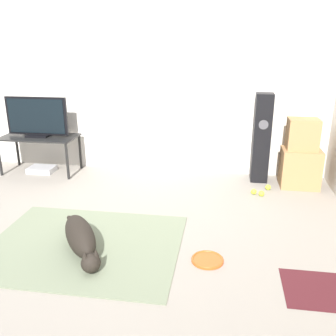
% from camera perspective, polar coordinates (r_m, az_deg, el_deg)
% --- Properties ---
extents(ground_plane, '(12.00, 12.00, 0.00)m').
position_cam_1_polar(ground_plane, '(3.53, -13.30, -10.86)').
color(ground_plane, gray).
extents(wall_back, '(8.00, 0.06, 2.55)m').
position_cam_1_polar(wall_back, '(5.10, -5.53, 13.76)').
color(wall_back, silver).
rests_on(wall_back, ground_plane).
extents(area_rug, '(1.69, 1.35, 0.01)m').
position_cam_1_polar(area_rug, '(3.47, -12.64, -11.36)').
color(area_rug, slate).
rests_on(area_rug, ground_plane).
extents(dog, '(0.60, 0.85, 0.26)m').
position_cam_1_polar(dog, '(3.31, -13.12, -10.33)').
color(dog, black).
rests_on(dog, area_rug).
extents(frisbee, '(0.27, 0.27, 0.03)m').
position_cam_1_polar(frisbee, '(3.19, 6.03, -13.73)').
color(frisbee, '#DB511E').
rests_on(frisbee, ground_plane).
extents(cardboard_box_lower, '(0.46, 0.36, 0.47)m').
position_cam_1_polar(cardboard_box_lower, '(4.87, 19.46, 0.00)').
color(cardboard_box_lower, '#A87A4C').
rests_on(cardboard_box_lower, ground_plane).
extents(cardboard_box_upper, '(0.36, 0.28, 0.37)m').
position_cam_1_polar(cardboard_box_upper, '(4.77, 19.84, 4.88)').
color(cardboard_box_upper, '#A87A4C').
rests_on(cardboard_box_upper, cardboard_box_lower).
extents(floor_speaker, '(0.21, 0.21, 1.12)m').
position_cam_1_polar(floor_speaker, '(4.83, 14.06, 4.40)').
color(floor_speaker, black).
rests_on(floor_speaker, ground_plane).
extents(tv_stand, '(1.01, 0.51, 0.50)m').
position_cam_1_polar(tv_stand, '(5.34, -19.02, 3.97)').
color(tv_stand, black).
rests_on(tv_stand, ground_plane).
extents(tv, '(0.84, 0.20, 0.53)m').
position_cam_1_polar(tv, '(5.28, -19.37, 7.29)').
color(tv, black).
rests_on(tv, tv_stand).
extents(tennis_ball_by_boxes, '(0.07, 0.07, 0.07)m').
position_cam_1_polar(tennis_ball_by_boxes, '(4.70, 15.00, -2.86)').
color(tennis_ball_by_boxes, '#C6E033').
rests_on(tennis_ball_by_boxes, ground_plane).
extents(tennis_ball_near_speaker, '(0.07, 0.07, 0.07)m').
position_cam_1_polar(tennis_ball_near_speaker, '(4.53, 12.94, -3.53)').
color(tennis_ball_near_speaker, '#C6E033').
rests_on(tennis_ball_near_speaker, ground_plane).
extents(tennis_ball_loose_on_carpet, '(0.07, 0.07, 0.07)m').
position_cam_1_polar(tennis_ball_loose_on_carpet, '(4.50, 14.06, -3.79)').
color(tennis_ball_loose_on_carpet, '#C6E033').
rests_on(tennis_ball_loose_on_carpet, ground_plane).
extents(game_console, '(0.35, 0.26, 0.07)m').
position_cam_1_polar(game_console, '(5.44, -18.67, -0.20)').
color(game_console, '#B7B7BC').
rests_on(game_console, ground_plane).
extents(door_mat, '(0.70, 0.48, 0.01)m').
position_cam_1_polar(door_mat, '(3.09, 23.73, -16.80)').
color(door_mat, '#47191E').
rests_on(door_mat, ground_plane).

